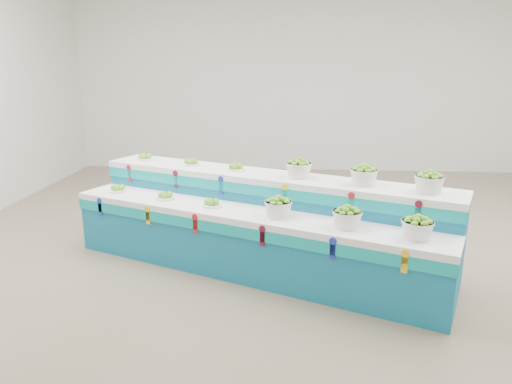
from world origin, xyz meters
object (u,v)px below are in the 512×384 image
basket_lower_left (278,207)px  basket_upper_right (429,182)px  display_stand (256,223)px  plate_upper_mid (191,162)px

basket_lower_left → basket_upper_right: basket_upper_right is taller
display_stand → basket_lower_left: 0.57m
basket_lower_left → basket_upper_right: 1.50m
plate_upper_mid → basket_upper_right: basket_upper_right is taller
basket_lower_left → basket_upper_right: size_ratio=1.00×
basket_lower_left → basket_upper_right: bearing=-1.9°
basket_lower_left → plate_upper_mid: (-1.11, 1.06, 0.24)m
display_stand → basket_upper_right: 1.88m
basket_upper_right → basket_lower_left: bearing=178.1°
basket_lower_left → plate_upper_mid: 1.55m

